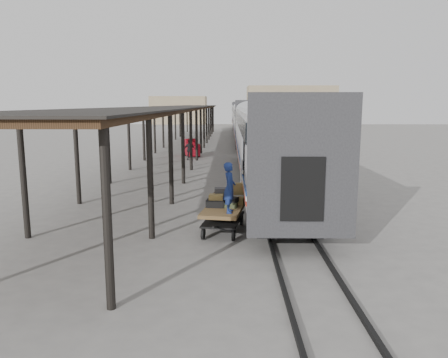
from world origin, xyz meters
TOP-DOWN VIEW (x-y plane):
  - ground at (0.00, 0.00)m, footprint 160.00×160.00m
  - train at (3.19, 33.79)m, footprint 3.45×76.01m
  - canopy at (-3.40, 24.00)m, footprint 4.90×64.30m
  - rails at (3.20, 34.00)m, footprint 1.54×150.00m
  - building_far at (14.00, 78.00)m, footprint 18.00×10.00m
  - building_left at (-10.00, 82.00)m, footprint 12.00×8.00m
  - baggage_cart at (0.99, -1.25)m, footprint 1.62×2.57m
  - suitcase_stack at (0.98, -0.88)m, footprint 1.35×1.09m
  - luggage_tug at (-1.94, 20.54)m, footprint 1.45×1.87m
  - porter at (1.20, -1.90)m, footprint 0.42×0.62m
  - pedestrian at (-1.94, 18.37)m, footprint 1.02×0.70m

SIDE VIEW (x-z plane):
  - ground at x=0.00m, z-range 0.00..0.00m
  - rails at x=3.20m, z-range 0.00..0.12m
  - baggage_cart at x=0.99m, z-range 0.22..1.08m
  - luggage_tug at x=-1.94m, z-range -0.06..1.39m
  - pedestrian at x=-1.94m, z-range 0.00..1.61m
  - suitcase_stack at x=0.98m, z-range 0.76..1.36m
  - porter at x=1.20m, z-range 0.86..2.51m
  - train at x=3.19m, z-range 0.69..4.70m
  - building_left at x=-10.00m, z-range 0.00..6.00m
  - building_far at x=14.00m, z-range 0.00..8.00m
  - canopy at x=-3.40m, z-range 1.93..6.08m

